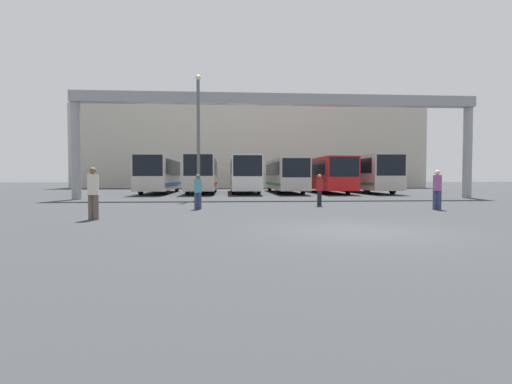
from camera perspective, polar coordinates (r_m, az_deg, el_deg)
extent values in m
plane|color=#2D3033|center=(11.26, 14.11, -5.39)|extent=(200.00, 200.00, 0.00)
cube|color=#B7B2A3|center=(58.39, -0.80, 6.08)|extent=(46.96, 12.00, 10.86)
cylinder|color=gray|center=(28.42, -24.34, 5.37)|extent=(0.60, 0.60, 6.29)
cylinder|color=gray|center=(31.54, 27.97, 4.97)|extent=(0.60, 0.60, 6.29)
cube|color=gray|center=(27.38, 3.30, 13.06)|extent=(27.08, 0.80, 0.70)
cube|color=beige|center=(36.81, -13.52, 2.63)|extent=(2.44, 11.56, 2.89)
cube|color=black|center=(31.15, -15.23, 3.69)|extent=(2.24, 0.06, 1.62)
cube|color=black|center=(36.82, -13.52, 3.47)|extent=(2.47, 9.82, 1.21)
cube|color=#1966B2|center=(36.81, -13.50, 1.19)|extent=(2.47, 10.98, 0.24)
cylinder|color=black|center=(33.83, -16.15, 0.45)|extent=(0.28, 0.99, 0.99)
cylinder|color=black|center=(33.46, -12.59, 0.46)|extent=(0.28, 0.99, 0.99)
cylinder|color=black|center=(40.19, -14.25, 0.73)|extent=(0.28, 0.99, 0.99)
cylinder|color=black|center=(39.87, -11.25, 0.74)|extent=(0.28, 0.99, 0.99)
cube|color=beige|center=(35.98, -7.67, 2.72)|extent=(2.42, 10.72, 2.94)
cube|color=black|center=(30.66, -8.27, 3.84)|extent=(2.22, 0.06, 1.64)
cube|color=black|center=(35.99, -7.68, 3.59)|extent=(2.45, 9.11, 1.23)
cube|color=red|center=(35.98, -7.66, 1.23)|extent=(2.45, 10.19, 0.24)
cylinder|color=black|center=(33.08, -9.78, 0.50)|extent=(0.28, 1.02, 1.02)
cylinder|color=black|center=(32.94, -6.15, 0.51)|extent=(0.28, 1.02, 1.02)
cylinder|color=black|center=(39.06, -8.94, 0.76)|extent=(0.28, 1.02, 1.02)
cylinder|color=black|center=(38.94, -5.86, 0.77)|extent=(0.28, 1.02, 1.02)
cube|color=silver|center=(36.37, -1.68, 2.69)|extent=(2.43, 11.55, 2.88)
cube|color=black|center=(30.63, -1.19, 3.78)|extent=(2.23, 0.06, 1.61)
cube|color=black|center=(36.38, -1.68, 3.53)|extent=(2.46, 9.82, 1.21)
cube|color=orange|center=(36.37, -1.68, 1.24)|extent=(2.46, 10.98, 0.24)
cylinder|color=black|center=(33.11, -3.24, 0.50)|extent=(0.28, 1.00, 1.00)
cylinder|color=black|center=(33.22, 0.39, 0.51)|extent=(0.28, 1.00, 1.00)
cylinder|color=black|center=(39.58, -3.41, 0.78)|extent=(0.28, 1.00, 1.00)
cylinder|color=black|center=(39.67, -0.37, 0.79)|extent=(0.28, 1.00, 1.00)
cube|color=beige|center=(37.13, 4.13, 2.52)|extent=(2.40, 12.35, 2.67)
cube|color=black|center=(31.06, 5.79, 3.48)|extent=(2.21, 0.06, 1.50)
cube|color=black|center=(37.13, 4.13, 3.27)|extent=(2.43, 10.50, 1.12)
cube|color=#268C4C|center=(37.13, 4.12, 1.20)|extent=(2.43, 11.74, 0.24)
cylinder|color=black|center=(33.57, 3.23, 0.50)|extent=(0.28, 0.97, 0.97)
cylinder|color=black|center=(33.91, 6.72, 0.50)|extent=(0.28, 0.97, 0.97)
cylinder|color=black|center=(40.44, 1.95, 0.79)|extent=(0.28, 0.97, 0.97)
cylinder|color=black|center=(40.72, 4.86, 0.79)|extent=(0.28, 0.97, 0.97)
cube|color=red|center=(37.76, 9.83, 2.57)|extent=(2.59, 12.13, 2.78)
cube|color=black|center=(31.93, 12.49, 3.54)|extent=(2.38, 0.06, 1.56)
cube|color=black|center=(37.76, 9.84, 3.34)|extent=(2.62, 10.31, 1.17)
cube|color=red|center=(37.76, 9.83, 1.22)|extent=(2.62, 11.53, 0.24)
cylinder|color=black|center=(34.20, 9.37, 0.52)|extent=(0.28, 0.99, 0.99)
cylinder|color=black|center=(34.80, 12.99, 0.52)|extent=(0.28, 0.99, 0.99)
cylinder|color=black|center=(40.83, 7.12, 0.80)|extent=(0.28, 0.99, 0.99)
cylinder|color=black|center=(41.34, 10.20, 0.80)|extent=(0.28, 0.99, 0.99)
cube|color=beige|center=(38.10, 15.65, 2.66)|extent=(2.56, 10.54, 2.98)
cube|color=black|center=(33.22, 18.75, 3.67)|extent=(2.35, 0.06, 1.67)
cube|color=black|center=(38.11, 15.66, 3.50)|extent=(2.59, 8.96, 1.25)
cube|color=#268C4C|center=(38.10, 15.63, 1.23)|extent=(2.59, 10.01, 0.24)
cylinder|color=black|center=(34.96, 15.55, 0.47)|extent=(0.28, 0.95, 0.95)
cylinder|color=black|center=(35.78, 18.92, 0.47)|extent=(0.28, 0.95, 0.95)
cylinder|color=black|center=(40.56, 12.72, 0.73)|extent=(0.28, 0.95, 0.95)
cylinder|color=black|center=(41.27, 15.70, 0.72)|extent=(0.28, 0.95, 0.95)
cylinder|color=black|center=(20.20, 9.11, -0.93)|extent=(0.17, 0.17, 0.76)
cylinder|color=black|center=(20.34, 8.98, -0.91)|extent=(0.17, 0.17, 0.76)
cylinder|color=#A5191E|center=(20.24, 9.05, 1.05)|extent=(0.33, 0.33, 0.64)
sphere|color=#8C6647|center=(20.24, 9.06, 2.24)|extent=(0.21, 0.21, 0.21)
cylinder|color=navy|center=(18.23, -8.07, -1.27)|extent=(0.17, 0.17, 0.76)
cylinder|color=navy|center=(18.25, -8.53, -1.27)|extent=(0.17, 0.17, 0.76)
cylinder|color=teal|center=(18.21, -8.31, 0.90)|extent=(0.33, 0.33, 0.63)
sphere|color=brown|center=(18.21, -8.32, 2.21)|extent=(0.20, 0.20, 0.20)
cylinder|color=navy|center=(19.59, 24.69, -1.08)|extent=(0.19, 0.19, 0.84)
cylinder|color=navy|center=(19.60, 24.21, -1.07)|extent=(0.19, 0.19, 0.84)
cylinder|color=#8C4C8C|center=(19.57, 24.49, 1.18)|extent=(0.37, 0.37, 0.70)
sphere|color=beige|center=(19.57, 24.51, 2.55)|extent=(0.23, 0.23, 0.23)
cylinder|color=brown|center=(14.79, -22.49, -2.03)|extent=(0.20, 0.20, 0.85)
cylinder|color=brown|center=(14.70, -21.93, -2.05)|extent=(0.20, 0.20, 0.85)
cylinder|color=beige|center=(14.71, -22.25, 1.01)|extent=(0.37, 0.37, 0.71)
sphere|color=brown|center=(14.71, -22.28, 2.84)|extent=(0.23, 0.23, 0.23)
cylinder|color=#595B60|center=(25.55, -8.23, 7.31)|extent=(0.20, 0.20, 7.52)
sphere|color=beige|center=(26.19, -8.28, 15.86)|extent=(0.36, 0.36, 0.36)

